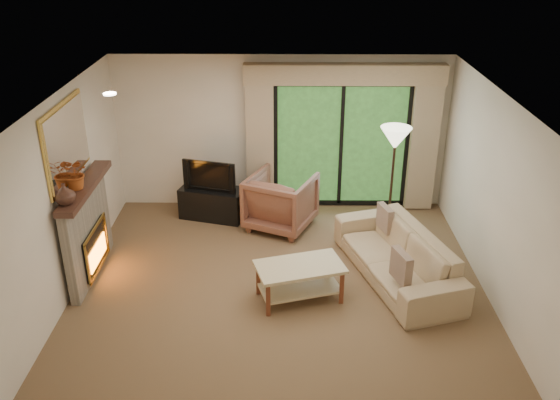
{
  "coord_description": "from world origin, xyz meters",
  "views": [
    {
      "loc": [
        0.07,
        -6.9,
        4.5
      ],
      "look_at": [
        0.0,
        0.3,
        1.1
      ],
      "focal_mm": 38.0,
      "sensor_mm": 36.0,
      "label": 1
    }
  ],
  "objects_px": {
    "media_console": "(213,203)",
    "coffee_table": "(300,282)",
    "armchair": "(281,201)",
    "sofa": "(397,255)"
  },
  "relations": [
    {
      "from": "sofa",
      "to": "coffee_table",
      "type": "relative_size",
      "value": 2.11
    },
    {
      "from": "coffee_table",
      "to": "sofa",
      "type": "bearing_deg",
      "value": 5.0
    },
    {
      "from": "media_console",
      "to": "sofa",
      "type": "xyz_separation_m",
      "value": [
        2.74,
        -1.81,
        0.08
      ]
    },
    {
      "from": "media_console",
      "to": "coffee_table",
      "type": "relative_size",
      "value": 0.94
    },
    {
      "from": "media_console",
      "to": "coffee_table",
      "type": "bearing_deg",
      "value": -43.83
    },
    {
      "from": "media_console",
      "to": "armchair",
      "type": "bearing_deg",
      "value": -0.56
    },
    {
      "from": "armchair",
      "to": "coffee_table",
      "type": "xyz_separation_m",
      "value": [
        0.26,
        -2.02,
        -0.2
      ]
    },
    {
      "from": "media_console",
      "to": "sofa",
      "type": "relative_size",
      "value": 0.45
    },
    {
      "from": "armchair",
      "to": "coffee_table",
      "type": "bearing_deg",
      "value": 121.72
    },
    {
      "from": "media_console",
      "to": "armchair",
      "type": "distance_m",
      "value": 1.2
    }
  ]
}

